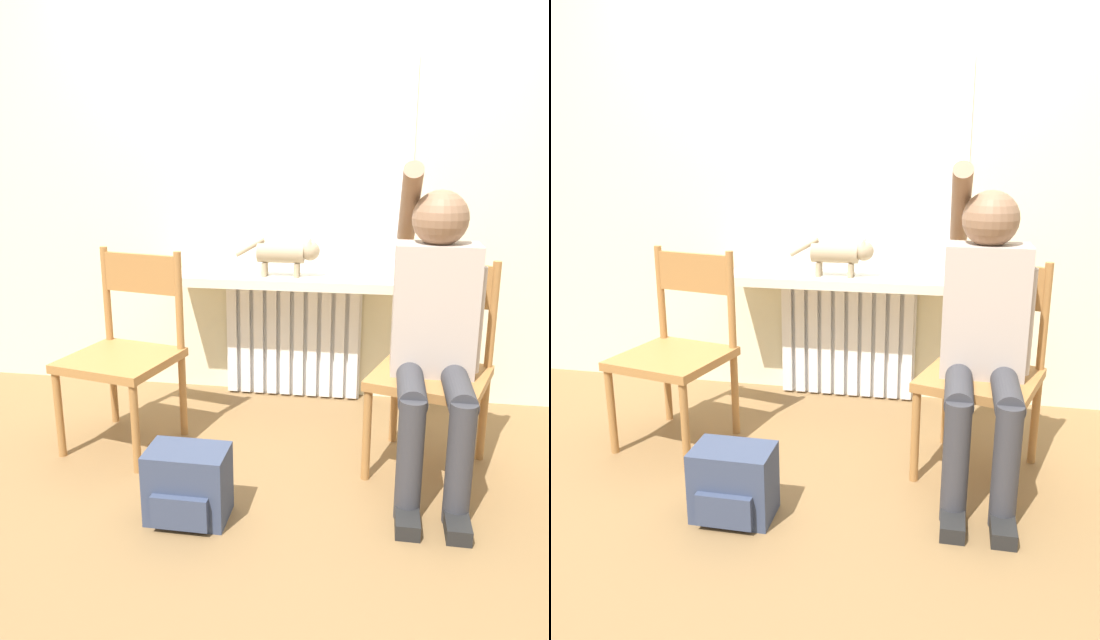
% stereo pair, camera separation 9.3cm
% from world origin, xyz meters
% --- Properties ---
extents(ground_plane, '(12.00, 12.00, 0.00)m').
position_xyz_m(ground_plane, '(0.00, 0.00, 0.00)').
color(ground_plane, brown).
extents(wall_with_window, '(7.00, 0.06, 2.70)m').
position_xyz_m(wall_with_window, '(0.00, 1.23, 1.35)').
color(wall_with_window, beige).
rests_on(wall_with_window, ground_plane).
extents(radiator, '(0.76, 0.08, 0.67)m').
position_xyz_m(radiator, '(0.00, 1.15, 0.33)').
color(radiator, white).
rests_on(radiator, ground_plane).
extents(windowsill, '(1.28, 0.31, 0.05)m').
position_xyz_m(windowsill, '(0.00, 1.04, 0.69)').
color(windowsill, beige).
rests_on(windowsill, radiator).
extents(window_glass, '(1.23, 0.01, 1.10)m').
position_xyz_m(window_glass, '(0.00, 1.20, 1.26)').
color(window_glass, white).
rests_on(window_glass, windowsill).
extents(chair_left, '(0.54, 0.54, 0.91)m').
position_xyz_m(chair_left, '(-0.69, 0.43, 0.46)').
color(chair_left, '#9E6B38').
rests_on(chair_left, ground_plane).
extents(chair_right, '(0.57, 0.57, 0.91)m').
position_xyz_m(chair_right, '(0.71, 0.43, 0.46)').
color(chair_right, '#9E6B38').
rests_on(chair_right, ground_plane).
extents(person, '(0.36, 0.97, 1.32)m').
position_xyz_m(person, '(0.70, 0.32, 0.68)').
color(person, '#333338').
rests_on(person, ground_plane).
extents(cat, '(0.45, 0.10, 0.20)m').
position_xyz_m(cat, '(-0.01, 1.02, 0.84)').
color(cat, '#9E896B').
rests_on(cat, windowsill).
extents(backpack, '(0.30, 0.23, 0.28)m').
position_xyz_m(backpack, '(-0.22, -0.16, 0.14)').
color(backpack, '#333D56').
rests_on(backpack, ground_plane).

